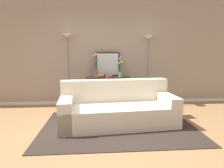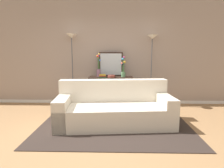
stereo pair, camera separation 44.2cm
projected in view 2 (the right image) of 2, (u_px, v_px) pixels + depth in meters
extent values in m
cube|color=#9E754C|center=(98.00, 139.00, 3.25)|extent=(16.00, 16.00, 0.02)
cube|color=white|center=(106.00, 101.00, 5.59)|extent=(12.00, 0.15, 0.09)
cube|color=gray|center=(105.00, 49.00, 5.35)|extent=(12.00, 0.14, 2.94)
cube|color=#332823|center=(115.00, 126.00, 3.75)|extent=(2.96, 1.99, 0.01)
cube|color=beige|center=(115.00, 115.00, 3.82)|extent=(2.34, 1.15, 0.42)
cube|color=beige|center=(113.00, 90.00, 4.09)|extent=(2.28, 0.46, 0.46)
cube|color=beige|center=(63.00, 112.00, 3.74)|extent=(0.32, 0.97, 0.60)
cube|color=beige|center=(164.00, 110.00, 3.87)|extent=(0.32, 0.97, 0.60)
cube|color=black|center=(111.00, 77.00, 5.10)|extent=(1.17, 0.40, 0.03)
cube|color=black|center=(111.00, 101.00, 5.21)|extent=(1.08, 0.34, 0.01)
cube|color=black|center=(89.00, 93.00, 5.01)|extent=(0.05, 0.05, 0.78)
cube|color=black|center=(132.00, 93.00, 4.98)|extent=(0.05, 0.05, 0.78)
cube|color=black|center=(91.00, 91.00, 5.35)|extent=(0.05, 0.05, 0.78)
cube|color=black|center=(131.00, 91.00, 5.33)|extent=(0.05, 0.05, 0.78)
cylinder|color=#4C4C51|center=(74.00, 105.00, 5.33)|extent=(0.26, 0.26, 0.02)
cylinder|color=#4C4C51|center=(73.00, 72.00, 5.18)|extent=(0.02, 0.02, 1.82)
cone|color=silver|center=(71.00, 36.00, 5.03)|extent=(0.28, 0.28, 0.10)
cylinder|color=#4C4C51|center=(150.00, 105.00, 5.28)|extent=(0.26, 0.26, 0.02)
cylinder|color=#4C4C51|center=(151.00, 73.00, 5.13)|extent=(0.02, 0.02, 1.79)
cone|color=silver|center=(152.00, 37.00, 4.98)|extent=(0.28, 0.28, 0.10)
cube|color=black|center=(111.00, 64.00, 5.21)|extent=(0.65, 0.02, 0.65)
cube|color=silver|center=(111.00, 64.00, 5.21)|extent=(0.58, 0.01, 0.58)
cylinder|color=gray|center=(99.00, 73.00, 5.12)|extent=(0.10, 0.10, 0.21)
cylinder|color=#3D7538|center=(99.00, 65.00, 5.09)|extent=(0.01, 0.03, 0.23)
sphere|color=#4169CF|center=(100.00, 60.00, 5.07)|extent=(0.05, 0.05, 0.05)
cylinder|color=#3D7538|center=(98.00, 62.00, 5.07)|extent=(0.02, 0.03, 0.35)
sphere|color=gold|center=(97.00, 56.00, 5.03)|extent=(0.05, 0.05, 0.05)
cylinder|color=#3D7538|center=(99.00, 62.00, 5.06)|extent=(0.04, 0.03, 0.39)
sphere|color=gold|center=(99.00, 54.00, 5.01)|extent=(0.05, 0.05, 0.05)
cylinder|color=#3D7538|center=(98.00, 63.00, 5.06)|extent=(0.02, 0.02, 0.34)
sphere|color=red|center=(98.00, 56.00, 5.02)|extent=(0.06, 0.06, 0.06)
cylinder|color=#3D7538|center=(99.00, 62.00, 5.09)|extent=(0.02, 0.01, 0.36)
sphere|color=#511CC2|center=(99.00, 56.00, 5.08)|extent=(0.05, 0.05, 0.05)
cylinder|color=#669E6B|center=(123.00, 74.00, 5.06)|extent=(0.11, 0.11, 0.13)
cylinder|color=#3D7538|center=(124.00, 65.00, 5.03)|extent=(0.05, 0.04, 0.39)
sphere|color=#CE3F84|center=(124.00, 57.00, 5.01)|extent=(0.05, 0.05, 0.05)
cylinder|color=#3D7538|center=(124.00, 67.00, 5.03)|extent=(0.02, 0.02, 0.26)
sphere|color=gold|center=(125.00, 62.00, 5.02)|extent=(0.06, 0.06, 0.06)
cylinder|color=#3D7538|center=(123.00, 68.00, 5.03)|extent=(0.01, 0.03, 0.23)
sphere|color=#D65B4A|center=(122.00, 63.00, 5.02)|extent=(0.06, 0.06, 0.06)
cylinder|color=#3D7538|center=(123.00, 68.00, 5.04)|extent=(0.02, 0.02, 0.23)
sphere|color=blue|center=(122.00, 63.00, 5.03)|extent=(0.06, 0.06, 0.06)
cylinder|color=#3D7538|center=(123.00, 66.00, 5.00)|extent=(0.04, 0.03, 0.34)
sphere|color=#369AC5|center=(123.00, 59.00, 4.96)|extent=(0.06, 0.06, 0.06)
cylinder|color=brown|center=(111.00, 76.00, 4.97)|extent=(0.20, 0.20, 0.05)
torus|color=brown|center=(111.00, 75.00, 4.96)|extent=(0.19, 0.19, 0.01)
cube|color=#236033|center=(103.00, 77.00, 4.99)|extent=(0.22, 0.14, 0.02)
cube|color=maroon|center=(102.00, 76.00, 5.00)|extent=(0.19, 0.12, 0.02)
cube|color=gold|center=(103.00, 75.00, 4.99)|extent=(0.18, 0.11, 0.03)
cube|color=gold|center=(103.00, 74.00, 4.99)|extent=(0.16, 0.10, 0.01)
cube|color=silver|center=(94.00, 104.00, 5.23)|extent=(0.04, 0.17, 0.11)
cube|color=#236033|center=(96.00, 104.00, 5.23)|extent=(0.04, 0.18, 0.10)
cube|color=tan|center=(98.00, 104.00, 5.23)|extent=(0.05, 0.15, 0.12)
cube|color=navy|center=(99.00, 104.00, 5.23)|extent=(0.06, 0.17, 0.11)
cube|color=#B77F33|center=(102.00, 104.00, 5.23)|extent=(0.05, 0.15, 0.12)
cube|color=gold|center=(103.00, 104.00, 5.23)|extent=(0.03, 0.17, 0.11)
cube|color=slate|center=(104.00, 104.00, 5.23)|extent=(0.04, 0.17, 0.10)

